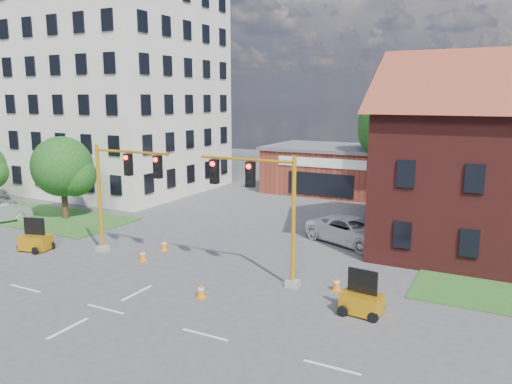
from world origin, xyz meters
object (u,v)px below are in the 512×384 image
at_px(signal_mast_east, 262,202).
at_px(trailer_west, 36,241).
at_px(signal_mast_west, 121,187).
at_px(pickup_white, 352,231).
at_px(trailer_east, 362,301).

xyz_separation_m(signal_mast_east, trailer_west, (-13.87, -1.72, -3.34)).
bearing_deg(signal_mast_west, signal_mast_east, 0.00).
distance_m(signal_mast_east, pickup_white, 8.89).
xyz_separation_m(signal_mast_east, pickup_white, (2.07, 8.07, -3.10)).
height_order(trailer_west, pickup_white, trailer_west).
bearing_deg(pickup_white, trailer_west, 144.87).
distance_m(signal_mast_west, pickup_white, 13.82).
bearing_deg(signal_mast_east, trailer_east, -15.54).
xyz_separation_m(signal_mast_west, signal_mast_east, (8.71, 0.00, 0.00)).
xyz_separation_m(signal_mast_west, trailer_east, (14.08, -1.49, -3.35)).
height_order(signal_mast_west, signal_mast_east, same).
bearing_deg(pickup_white, signal_mast_west, 150.13).
relative_size(trailer_west, pickup_white, 0.32).
bearing_deg(trailer_east, trailer_west, -172.98).
height_order(signal_mast_west, trailer_west, signal_mast_west).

